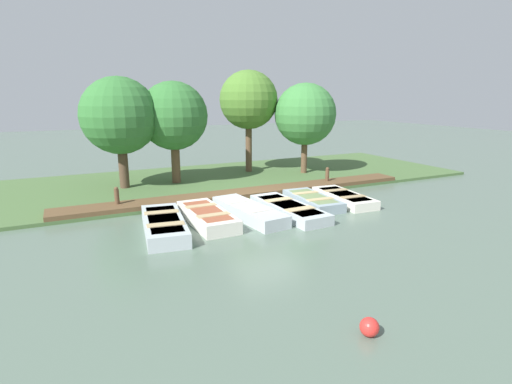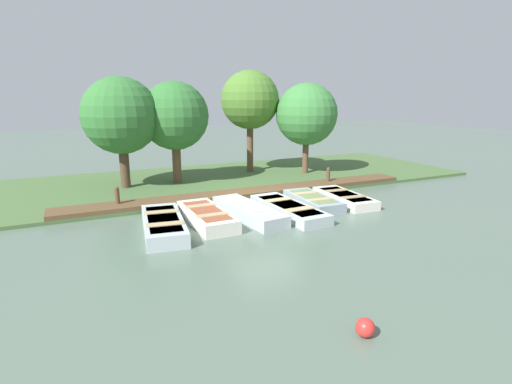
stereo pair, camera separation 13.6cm
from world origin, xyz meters
name	(u,v)px [view 2 (the right image)]	position (x,y,z in m)	size (l,w,h in m)	color
ground_plane	(266,207)	(0.00, 0.00, 0.00)	(80.00, 80.00, 0.00)	#566B5B
shore_bank	(219,180)	(-5.00, 0.00, 0.06)	(8.00, 24.00, 0.12)	#476638
dock_walkway	(249,194)	(-1.56, 0.00, 0.14)	(1.10, 14.53, 0.28)	brown
rowboat_0	(163,224)	(1.11, -4.01, 0.22)	(3.49, 1.57, 0.44)	#B2BCC1
rowboat_1	(207,216)	(0.87, -2.57, 0.22)	(3.09, 1.15, 0.44)	silver
rowboat_2	(248,211)	(0.90, -1.12, 0.21)	(3.54, 1.36, 0.42)	#B2BCC1
rowboat_3	(288,209)	(1.16, 0.27, 0.18)	(3.60, 1.28, 0.37)	#B2BCC1
rowboat_4	(313,200)	(0.55, 1.65, 0.18)	(2.82, 1.27, 0.37)	#8C9EA8
rowboat_5	(344,198)	(0.71, 2.97, 0.18)	(3.01, 1.28, 0.36)	silver
mooring_post_near	(117,199)	(-1.71, -4.97, 0.45)	(0.16, 0.16, 0.89)	brown
mooring_post_far	(328,177)	(-1.71, 3.92, 0.45)	(0.16, 0.16, 0.89)	brown
buoy	(365,328)	(7.95, -2.13, 0.17)	(0.33, 0.33, 0.33)	red
park_tree_far_left	(121,116)	(-4.95, -4.26, 3.14)	(3.17, 3.17, 4.75)	#4C3828
park_tree_left	(175,116)	(-5.00, -2.00, 3.08)	(2.98, 2.98, 4.60)	brown
park_tree_center	(250,100)	(-6.07, 2.11, 3.73)	(2.92, 2.92, 5.22)	brown
park_tree_right	(307,115)	(-4.50, 4.48, 3.05)	(3.05, 3.05, 4.59)	brown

